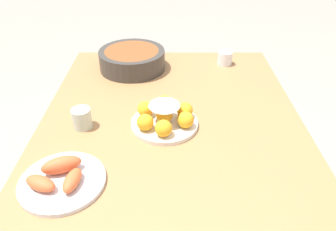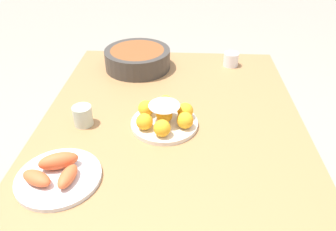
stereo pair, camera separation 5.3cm
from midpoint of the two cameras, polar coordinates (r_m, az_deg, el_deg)
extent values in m
cylinder|color=#A87547|center=(1.97, 12.58, -0.06)|extent=(0.06, 0.06, 0.70)
cylinder|color=#A87547|center=(1.98, -13.31, -0.05)|extent=(0.06, 0.06, 0.70)
cube|color=#A87547|center=(1.22, -0.64, -2.02)|extent=(1.31, 0.98, 0.03)
cylinder|color=silver|center=(1.20, -1.89, -1.42)|extent=(0.25, 0.25, 0.02)
sphere|color=#F4A823|center=(1.25, -1.81, 2.17)|extent=(0.06, 0.06, 0.06)
sphere|color=#F4A823|center=(1.22, -5.20, 1.12)|extent=(0.06, 0.06, 0.06)
sphere|color=#F4A823|center=(1.14, -5.33, -1.21)|extent=(0.06, 0.06, 0.06)
sphere|color=#F4A823|center=(1.11, -2.15, -2.27)|extent=(0.06, 0.06, 0.06)
sphere|color=#F4A823|center=(1.15, 1.77, -0.77)|extent=(0.06, 0.06, 0.06)
sphere|color=#F4A823|center=(1.20, 1.68, 0.90)|extent=(0.06, 0.06, 0.06)
ellipsoid|color=white|center=(1.16, -1.96, 1.72)|extent=(0.11, 0.11, 0.02)
sphere|color=#F4A823|center=(1.18, -1.92, 0.07)|extent=(0.06, 0.06, 0.06)
cylinder|color=#3D3833|center=(1.60, -7.21, 9.62)|extent=(0.31, 0.31, 0.09)
cylinder|color=brown|center=(1.59, -7.32, 10.95)|extent=(0.26, 0.26, 0.01)
cylinder|color=silver|center=(1.03, -19.33, -10.83)|extent=(0.25, 0.25, 0.01)
ellipsoid|color=#E06033|center=(1.04, -19.49, -8.14)|extent=(0.09, 0.13, 0.05)
ellipsoid|color=#E06033|center=(1.01, -22.77, -10.86)|extent=(0.08, 0.11, 0.04)
ellipsoid|color=#E06033|center=(0.99, -17.83, -10.71)|extent=(0.10, 0.06, 0.04)
cylinder|color=white|center=(1.66, 8.96, 9.86)|extent=(0.07, 0.07, 0.07)
cylinder|color=beige|center=(1.22, -15.97, -0.50)|extent=(0.07, 0.07, 0.08)
camera|label=1|loc=(0.03, -91.28, -0.87)|focal=35.00mm
camera|label=2|loc=(0.03, 88.72, 0.87)|focal=35.00mm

